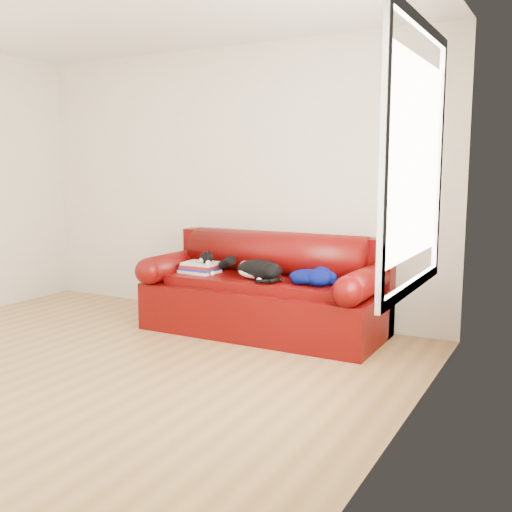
{
  "coord_description": "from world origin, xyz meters",
  "views": [
    {
      "loc": [
        3.05,
        -3.09,
        1.45
      ],
      "look_at": [
        0.66,
        1.35,
        0.71
      ],
      "focal_mm": 42.0,
      "sensor_mm": 36.0,
      "label": 1
    }
  ],
  "objects_px": {
    "book_stack": "(200,267)",
    "blanket": "(312,276)",
    "sofa_base": "(264,306)",
    "cat": "(258,270)"
  },
  "relations": [
    {
      "from": "book_stack",
      "to": "blanket",
      "type": "xyz_separation_m",
      "value": [
        1.1,
        0.02,
        0.01
      ]
    },
    {
      "from": "sofa_base",
      "to": "blanket",
      "type": "bearing_deg",
      "value": -7.63
    },
    {
      "from": "book_stack",
      "to": "sofa_base",
      "type": "bearing_deg",
      "value": 7.82
    },
    {
      "from": "sofa_base",
      "to": "cat",
      "type": "relative_size",
      "value": 3.71
    },
    {
      "from": "book_stack",
      "to": "blanket",
      "type": "height_order",
      "value": "blanket"
    },
    {
      "from": "sofa_base",
      "to": "cat",
      "type": "distance_m",
      "value": 0.37
    },
    {
      "from": "book_stack",
      "to": "cat",
      "type": "relative_size",
      "value": 0.63
    },
    {
      "from": "cat",
      "to": "blanket",
      "type": "height_order",
      "value": "cat"
    },
    {
      "from": "sofa_base",
      "to": "blanket",
      "type": "xyz_separation_m",
      "value": [
        0.49,
        -0.07,
        0.32
      ]
    },
    {
      "from": "book_stack",
      "to": "blanket",
      "type": "distance_m",
      "value": 1.1
    }
  ]
}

